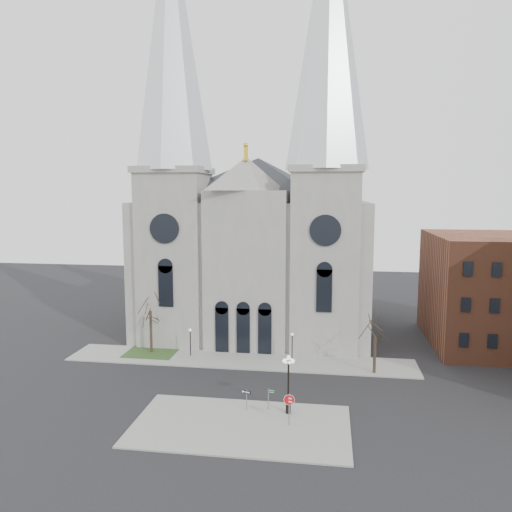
# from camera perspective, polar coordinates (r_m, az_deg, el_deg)

# --- Properties ---
(ground) EXTENTS (160.00, 160.00, 0.00)m
(ground) POSITION_cam_1_polar(r_m,az_deg,el_deg) (48.77, -4.28, -16.05)
(ground) COLOR black
(ground) RESTS_ON ground
(sidewalk_near) EXTENTS (18.00, 10.00, 0.14)m
(sidewalk_near) POSITION_cam_1_polar(r_m,az_deg,el_deg) (43.75, -1.76, -18.81)
(sidewalk_near) COLOR gray
(sidewalk_near) RESTS_ON ground
(sidewalk_far) EXTENTS (40.00, 6.00, 0.14)m
(sidewalk_far) POSITION_cam_1_polar(r_m,az_deg,el_deg) (58.79, -1.87, -11.79)
(sidewalk_far) COLOR gray
(sidewalk_far) RESTS_ON ground
(grass_patch) EXTENTS (6.00, 5.00, 0.18)m
(grass_patch) POSITION_cam_1_polar(r_m,az_deg,el_deg) (62.51, -11.85, -10.75)
(grass_patch) COLOR #2E4D21
(grass_patch) RESTS_ON ground
(cathedral) EXTENTS (33.00, 26.66, 54.00)m
(cathedral) POSITION_cam_1_polar(r_m,az_deg,el_deg) (67.24, -0.11, 6.62)
(cathedral) COLOR gray
(cathedral) RESTS_ON ground
(bg_building_brick) EXTENTS (14.00, 18.00, 14.00)m
(bg_building_brick) POSITION_cam_1_polar(r_m,az_deg,el_deg) (69.70, 25.02, -3.55)
(bg_building_brick) COLOR brown
(bg_building_brick) RESTS_ON ground
(tree_left) EXTENTS (3.20, 3.20, 7.50)m
(tree_left) POSITION_cam_1_polar(r_m,az_deg,el_deg) (61.04, -11.99, -5.84)
(tree_left) COLOR black
(tree_left) RESTS_ON ground
(tree_right) EXTENTS (3.20, 3.20, 6.00)m
(tree_right) POSITION_cam_1_polar(r_m,az_deg,el_deg) (54.92, 13.49, -8.58)
(tree_right) COLOR black
(tree_right) RESTS_ON ground
(ped_lamp_left) EXTENTS (0.32, 0.32, 3.26)m
(ped_lamp_left) POSITION_cam_1_polar(r_m,az_deg,el_deg) (59.88, -7.52, -9.22)
(ped_lamp_left) COLOR black
(ped_lamp_left) RESTS_ON sidewalk_far
(ped_lamp_right) EXTENTS (0.32, 0.32, 3.26)m
(ped_lamp_right) POSITION_cam_1_polar(r_m,az_deg,el_deg) (57.84, 4.16, -9.78)
(ped_lamp_right) COLOR black
(ped_lamp_right) RESTS_ON sidewalk_far
(stop_sign) EXTENTS (0.93, 0.30, 2.67)m
(stop_sign) POSITION_cam_1_polar(r_m,az_deg,el_deg) (42.99, 3.82, -16.43)
(stop_sign) COLOR slate
(stop_sign) RESTS_ON sidewalk_near
(globe_lamp) EXTENTS (1.38, 1.38, 5.23)m
(globe_lamp) POSITION_cam_1_polar(r_m,az_deg,el_deg) (44.52, 3.73, -13.63)
(globe_lamp) COLOR black
(globe_lamp) RESTS_ON sidewalk_near
(one_way_sign) EXTENTS (0.81, 0.27, 1.90)m
(one_way_sign) POSITION_cam_1_polar(r_m,az_deg,el_deg) (45.75, -1.08, -15.69)
(one_way_sign) COLOR slate
(one_way_sign) RESTS_ON sidewalk_near
(street_name_sign) EXTENTS (0.62, 0.16, 1.96)m
(street_name_sign) POSITION_cam_1_polar(r_m,az_deg,el_deg) (45.87, 1.52, -15.81)
(street_name_sign) COLOR slate
(street_name_sign) RESTS_ON sidewalk_near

